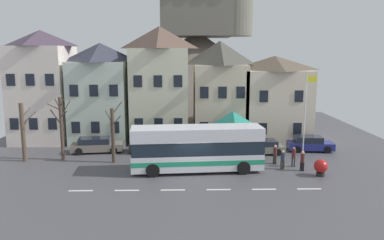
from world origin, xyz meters
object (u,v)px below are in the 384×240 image
object	(u,v)px
townhouse_01	(102,92)
townhouse_03	(219,91)
townhouse_04	(274,98)
pedestrian_01	(275,154)
pedestrian_02	(294,155)
harbour_buoy	(321,167)
townhouse_02	(160,84)
pedestrian_00	(302,160)
parked_car_01	(310,144)
flagpole	(306,110)
bare_tree_01	(23,132)
parked_car_03	(150,144)
hilltop_castle	(197,69)
bare_tree_00	(61,127)
parked_car_00	(96,145)
bus_shelter	(233,120)
pedestrian_03	(283,159)
transit_bus	(197,149)
bare_tree_02	(113,134)
parked_car_02	(259,147)
townhouse_00	(43,86)
public_bench	(242,144)

from	to	relation	value
townhouse_01	townhouse_03	distance (m)	11.98
townhouse_04	pedestrian_01	bearing A→B (deg)	-101.66
pedestrian_02	harbour_buoy	world-z (taller)	pedestrian_02
townhouse_02	pedestrian_00	xyz separation A→B (m)	(11.37, -11.03, -4.89)
pedestrian_00	parked_car_01	bearing A→B (deg)	67.10
flagpole	bare_tree_01	size ratio (longest dim) A/B	1.45
harbour_buoy	townhouse_01	bearing A→B (deg)	145.82
townhouse_02	bare_tree_01	bearing A→B (deg)	-143.79
parked_car_03	pedestrian_02	world-z (taller)	pedestrian_02
townhouse_04	hilltop_castle	distance (m)	19.80
bare_tree_00	parked_car_01	bearing A→B (deg)	6.49
parked_car_00	pedestrian_01	xyz separation A→B (m)	(15.21, -4.01, 0.16)
bus_shelter	flagpole	bearing A→B (deg)	-1.87
townhouse_02	townhouse_04	world-z (taller)	townhouse_02
parked_car_01	pedestrian_03	world-z (taller)	pedestrian_03
parked_car_00	townhouse_02	bearing A→B (deg)	36.27
transit_bus	pedestrian_01	world-z (taller)	transit_bus
bus_shelter	pedestrian_00	xyz separation A→B (m)	(4.77, -4.37, -2.32)
pedestrian_00	harbour_buoy	distance (m)	1.59
bus_shelter	townhouse_01	bearing A→B (deg)	151.59
bare_tree_02	bare_tree_01	bearing A→B (deg)	175.89
townhouse_03	pedestrian_01	xyz separation A→B (m)	(3.70, -8.88, -4.19)
townhouse_03	parked_car_02	bearing A→B (deg)	-61.45
bus_shelter	flagpole	xyz separation A→B (m)	(6.19, -0.20, 0.94)
townhouse_04	bare_tree_01	size ratio (longest dim) A/B	1.76
flagpole	pedestrian_00	bearing A→B (deg)	-108.88
transit_bus	harbour_buoy	bearing A→B (deg)	-13.25
bare_tree_00	parked_car_03	bearing A→B (deg)	19.46
townhouse_01	bare_tree_02	world-z (taller)	townhouse_01
transit_bus	parked_car_00	bearing A→B (deg)	143.09
hilltop_castle	harbour_buoy	xyz separation A→B (m)	(7.88, -30.48, -5.79)
pedestrian_00	bare_tree_01	size ratio (longest dim) A/B	0.32
pedestrian_01	flagpole	world-z (taller)	flagpole
harbour_buoy	hilltop_castle	bearing A→B (deg)	104.49
townhouse_01	townhouse_03	world-z (taller)	townhouse_03
townhouse_03	hilltop_castle	bearing A→B (deg)	94.88
parked_car_02	parked_car_03	xyz separation A→B (m)	(-9.76, 0.89, 0.05)
parked_car_02	townhouse_02	bearing A→B (deg)	-36.83
pedestrian_03	parked_car_02	bearing A→B (deg)	100.56
parked_car_03	pedestrian_02	size ratio (longest dim) A/B	2.61
transit_bus	parked_car_02	bearing A→B (deg)	36.51
pedestrian_02	townhouse_04	bearing A→B (deg)	86.61
pedestrian_01	townhouse_01	bearing A→B (deg)	149.38
townhouse_00	parked_car_01	size ratio (longest dim) A/B	2.67
townhouse_02	parked_car_01	world-z (taller)	townhouse_02
parked_car_03	bare_tree_02	world-z (taller)	bare_tree_02
public_bench	bare_tree_00	xyz separation A→B (m)	(-15.59, -3.35, 2.36)
hilltop_castle	flagpole	bearing A→B (deg)	-71.58
hilltop_castle	pedestrian_02	bearing A→B (deg)	-76.87
pedestrian_03	pedestrian_02	bearing A→B (deg)	32.91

